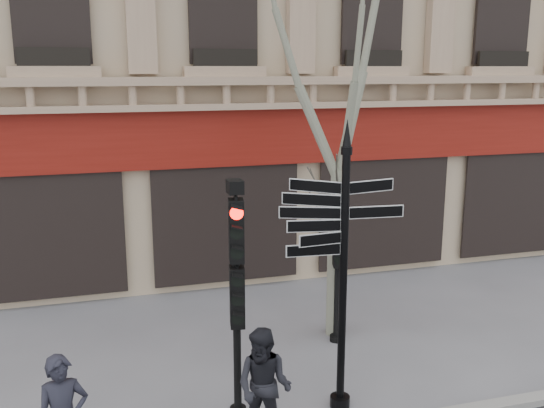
{
  "coord_description": "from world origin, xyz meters",
  "views": [
    {
      "loc": [
        -2.77,
        -8.47,
        5.13
      ],
      "look_at": [
        -0.14,
        0.6,
        3.0
      ],
      "focal_mm": 40.0,
      "sensor_mm": 36.0,
      "label": 1
    }
  ],
  "objects_px": {
    "pedestrian_b": "(264,387)",
    "fingerpost": "(345,220)",
    "plane_tree": "(341,42)",
    "traffic_signal_main": "(236,272)",
    "traffic_signal_secondary": "(338,256)"
  },
  "relations": [
    {
      "from": "traffic_signal_main",
      "to": "plane_tree",
      "type": "relative_size",
      "value": 0.45
    },
    {
      "from": "fingerpost",
      "to": "traffic_signal_main",
      "type": "xyz_separation_m",
      "value": [
        -1.57,
        0.21,
        -0.7
      ]
    },
    {
      "from": "plane_tree",
      "to": "pedestrian_b",
      "type": "height_order",
      "value": "plane_tree"
    },
    {
      "from": "fingerpost",
      "to": "pedestrian_b",
      "type": "distance_m",
      "value": 2.59
    },
    {
      "from": "traffic_signal_main",
      "to": "traffic_signal_secondary",
      "type": "xyz_separation_m",
      "value": [
        2.38,
        1.96,
        -0.57
      ]
    },
    {
      "from": "traffic_signal_main",
      "to": "pedestrian_b",
      "type": "bearing_deg",
      "value": -64.91
    },
    {
      "from": "fingerpost",
      "to": "pedestrian_b",
      "type": "bearing_deg",
      "value": -143.06
    },
    {
      "from": "traffic_signal_secondary",
      "to": "pedestrian_b",
      "type": "height_order",
      "value": "traffic_signal_secondary"
    },
    {
      "from": "traffic_signal_main",
      "to": "pedestrian_b",
      "type": "height_order",
      "value": "traffic_signal_main"
    },
    {
      "from": "plane_tree",
      "to": "pedestrian_b",
      "type": "xyz_separation_m",
      "value": [
        -2.27,
        -3.02,
        -4.74
      ]
    },
    {
      "from": "fingerpost",
      "to": "pedestrian_b",
      "type": "xyz_separation_m",
      "value": [
        -1.36,
        -0.54,
        -2.14
      ]
    },
    {
      "from": "pedestrian_b",
      "to": "traffic_signal_main",
      "type": "bearing_deg",
      "value": 142.17
    },
    {
      "from": "traffic_signal_main",
      "to": "pedestrian_b",
      "type": "distance_m",
      "value": 1.64
    },
    {
      "from": "plane_tree",
      "to": "pedestrian_b",
      "type": "relative_size",
      "value": 4.74
    },
    {
      "from": "pedestrian_b",
      "to": "fingerpost",
      "type": "bearing_deg",
      "value": 58.12
    }
  ]
}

